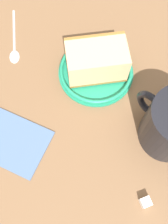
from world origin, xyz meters
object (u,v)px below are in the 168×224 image
cake_slice (96,60)px  teaspoon (14,46)px  sugar_cube (146,202)px  folded_napkin (11,141)px  small_plate (96,71)px

cake_slice → teaspoon: (8.80, -14.76, -3.75)cm
teaspoon → sugar_cube: size_ratio=7.25×
folded_napkin → sugar_cube: bearing=115.3°
cake_slice → sugar_cube: 25.56cm
folded_napkin → sugar_cube: size_ratio=8.07×
cake_slice → folded_napkin: (20.49, 0.85, -3.80)cm
cake_slice → teaspoon: bearing=-59.2°
small_plate → teaspoon: size_ratio=1.27×
small_plate → sugar_cube: 25.07cm
teaspoon → sugar_cube: bearing=88.4°
small_plate → teaspoon: small_plate is taller
teaspoon → folded_napkin: (11.69, 15.60, -0.05)cm
small_plate → cake_slice: cake_slice is taller
folded_napkin → small_plate: bearing=-178.3°
teaspoon → sugar_cube: 38.13cm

